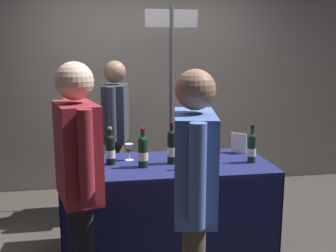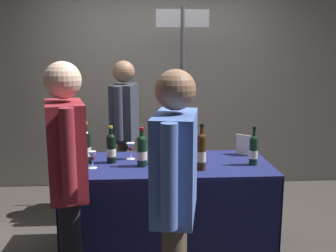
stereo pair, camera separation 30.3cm
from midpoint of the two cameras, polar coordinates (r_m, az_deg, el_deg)
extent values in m
plane|color=#38332D|center=(3.39, -2.69, -17.89)|extent=(12.00, 12.00, 0.00)
cube|color=#9E998E|center=(4.73, -5.34, 9.65)|extent=(7.25, 0.12, 3.08)
cube|color=#191E51|center=(3.10, -2.81, -5.70)|extent=(1.62, 0.76, 0.02)
cube|color=#141942|center=(2.89, -1.87, -15.03)|extent=(1.62, 0.01, 0.73)
cube|color=#141942|center=(3.58, -3.44, -9.86)|extent=(1.62, 0.01, 0.73)
cube|color=#141942|center=(3.25, -17.29, -12.54)|extent=(0.01, 0.76, 0.73)
cube|color=#141942|center=(3.41, 11.04, -11.12)|extent=(0.01, 0.76, 0.73)
cylinder|color=#38230F|center=(2.92, 2.25, -4.01)|extent=(0.07, 0.07, 0.25)
sphere|color=#38230F|center=(2.89, 2.27, -1.65)|extent=(0.06, 0.06, 0.06)
cylinder|color=#38230F|center=(2.88, 2.27, -0.81)|extent=(0.03, 0.03, 0.09)
cylinder|color=black|center=(2.87, 2.28, 0.21)|extent=(0.03, 0.03, 0.02)
cylinder|color=beige|center=(2.92, 2.25, -4.38)|extent=(0.07, 0.07, 0.08)
cylinder|color=black|center=(2.99, -6.59, -4.12)|extent=(0.08, 0.08, 0.21)
sphere|color=black|center=(2.96, -6.63, -2.20)|extent=(0.07, 0.07, 0.07)
cylinder|color=black|center=(2.95, -6.65, -1.44)|extent=(0.03, 0.03, 0.08)
cylinder|color=maroon|center=(2.94, -6.67, -0.51)|extent=(0.04, 0.04, 0.02)
cylinder|color=beige|center=(2.99, -6.58, -4.43)|extent=(0.08, 0.08, 0.07)
cylinder|color=black|center=(3.10, -11.21, -3.77)|extent=(0.07, 0.07, 0.20)
sphere|color=black|center=(3.07, -11.28, -1.96)|extent=(0.07, 0.07, 0.07)
cylinder|color=black|center=(3.07, -11.31, -1.24)|extent=(0.03, 0.03, 0.08)
cylinder|color=#B7932D|center=(3.06, -11.34, -0.35)|extent=(0.03, 0.03, 0.02)
cylinder|color=beige|center=(3.10, -11.20, -4.06)|extent=(0.07, 0.07, 0.06)
cylinder|color=black|center=(3.11, -14.87, -3.63)|extent=(0.08, 0.08, 0.23)
sphere|color=black|center=(3.08, -14.97, -1.57)|extent=(0.08, 0.08, 0.08)
cylinder|color=black|center=(3.07, -15.01, -0.79)|extent=(0.03, 0.03, 0.09)
cylinder|color=#B7932D|center=(3.06, -15.06, 0.16)|extent=(0.04, 0.04, 0.02)
cylinder|color=beige|center=(3.11, -14.85, -3.96)|extent=(0.08, 0.08, 0.07)
cylinder|color=black|center=(3.14, 9.47, -3.53)|extent=(0.06, 0.06, 0.20)
sphere|color=black|center=(3.11, 9.53, -1.74)|extent=(0.06, 0.06, 0.06)
cylinder|color=black|center=(3.10, 9.55, -0.98)|extent=(0.03, 0.03, 0.08)
cylinder|color=black|center=(3.09, 9.58, -0.05)|extent=(0.03, 0.03, 0.02)
cylinder|color=beige|center=(3.14, 9.46, -3.82)|extent=(0.07, 0.07, 0.06)
cylinder|color=black|center=(3.06, -2.30, -3.44)|extent=(0.07, 0.07, 0.23)
sphere|color=black|center=(3.03, -2.32, -1.29)|extent=(0.07, 0.07, 0.07)
cylinder|color=black|center=(3.02, -2.32, -0.51)|extent=(0.03, 0.03, 0.08)
cylinder|color=maroon|center=(3.01, -2.33, 0.44)|extent=(0.03, 0.03, 0.02)
cylinder|color=beige|center=(3.06, -2.30, -3.78)|extent=(0.07, 0.07, 0.07)
cylinder|color=silver|center=(3.00, -13.73, -6.34)|extent=(0.07, 0.07, 0.00)
cylinder|color=silver|center=(2.99, -13.76, -5.77)|extent=(0.01, 0.01, 0.06)
cone|color=silver|center=(2.97, -13.81, -4.58)|extent=(0.06, 0.06, 0.07)
cylinder|color=#590C19|center=(2.98, -13.80, -4.94)|extent=(0.03, 0.03, 0.02)
cylinder|color=silver|center=(3.21, -8.41, -4.97)|extent=(0.07, 0.07, 0.00)
cylinder|color=silver|center=(3.20, -8.43, -4.36)|extent=(0.01, 0.01, 0.07)
cone|color=silver|center=(3.19, -8.46, -3.20)|extent=(0.07, 0.07, 0.07)
cylinder|color=#590C19|center=(3.19, -8.45, -3.53)|extent=(0.04, 0.04, 0.02)
cube|color=silver|center=(3.41, 7.83, -2.53)|extent=(0.11, 0.10, 0.18)
cylinder|color=#4C4233|center=(4.07, -9.40, -7.14)|extent=(0.12, 0.12, 0.77)
cylinder|color=#4C4233|center=(3.92, -9.81, -7.86)|extent=(0.12, 0.12, 0.77)
cube|color=#2D333D|center=(3.84, -9.91, 1.90)|extent=(0.28, 0.45, 0.55)
sphere|color=#8C664C|center=(3.80, -10.10, 7.81)|extent=(0.21, 0.21, 0.21)
cylinder|color=#2D333D|center=(4.08, -9.28, 2.75)|extent=(0.08, 0.08, 0.50)
cylinder|color=#2D333D|center=(3.59, -10.64, 1.62)|extent=(0.08, 0.08, 0.50)
cube|color=#4C6BB7|center=(2.06, -0.32, -5.67)|extent=(0.29, 0.49, 0.55)
sphere|color=#8C664C|center=(1.99, -0.33, 5.32)|extent=(0.21, 0.21, 0.21)
cylinder|color=#4C6BB7|center=(1.79, -0.51, -7.47)|extent=(0.08, 0.08, 0.50)
cylinder|color=#4C6BB7|center=(2.32, -0.17, -3.24)|extent=(0.08, 0.08, 0.50)
cube|color=maroon|center=(2.33, -16.80, -3.65)|extent=(0.30, 0.45, 0.56)
sphere|color=beige|center=(2.26, -17.35, 6.30)|extent=(0.22, 0.22, 0.22)
cylinder|color=maroon|center=(2.08, -16.03, -4.65)|extent=(0.08, 0.08, 0.51)
cylinder|color=maroon|center=(2.56, -17.48, -1.87)|extent=(0.08, 0.08, 0.51)
cylinder|color=#47474C|center=(4.12, -1.61, 2.59)|extent=(0.04, 0.04, 2.08)
cube|color=silver|center=(4.09, -1.68, 15.48)|extent=(0.54, 0.02, 0.18)
camera|label=1|loc=(0.15, -92.86, -0.54)|focal=41.65mm
camera|label=2|loc=(0.15, 87.14, 0.54)|focal=41.65mm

